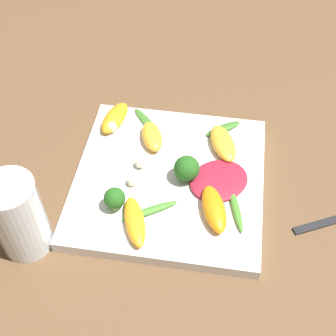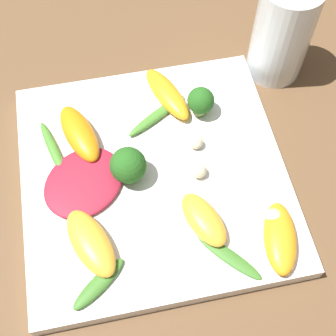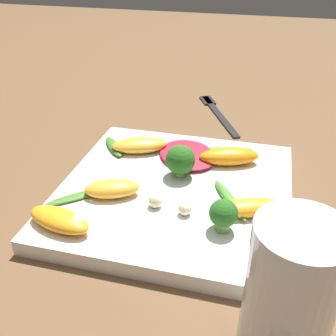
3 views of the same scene
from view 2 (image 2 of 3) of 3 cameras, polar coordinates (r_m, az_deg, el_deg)
ground_plane at (r=0.49m, az=-1.70°, el=-1.51°), size 2.40×2.40×0.00m
plate at (r=0.48m, az=-1.73°, el=-1.00°), size 0.26×0.26×0.02m
drinking_glass at (r=0.55m, az=13.77°, el=15.85°), size 0.06×0.06×0.12m
radicchio_leaf_0 at (r=0.47m, az=-10.26°, el=-1.54°), size 0.11×0.11×0.01m
orange_segment_0 at (r=0.44m, az=13.49°, el=-8.30°), size 0.05×0.08×0.02m
orange_segment_1 at (r=0.49m, az=-10.76°, el=4.15°), size 0.05×0.08×0.02m
orange_segment_2 at (r=0.51m, az=-0.11°, el=9.01°), size 0.05×0.08×0.02m
orange_segment_3 at (r=0.44m, az=4.37°, el=-6.29°), size 0.05×0.07×0.02m
orange_segment_4 at (r=0.44m, az=-9.40°, el=-9.00°), size 0.06×0.08×0.02m
broccoli_floret_0 at (r=0.45m, az=-4.94°, el=0.64°), size 0.04×0.04×0.04m
broccoli_floret_1 at (r=0.50m, az=4.01°, el=8.11°), size 0.03×0.03×0.03m
arugula_sprig_0 at (r=0.44m, az=7.42°, el=-10.64°), size 0.06×0.06×0.00m
arugula_sprig_1 at (r=0.49m, az=-13.68°, el=1.94°), size 0.03×0.08×0.01m
arugula_sprig_2 at (r=0.50m, az=-1.36°, el=6.43°), size 0.07×0.05×0.01m
arugula_sprig_3 at (r=0.43m, az=-8.43°, el=-13.80°), size 0.06×0.05×0.01m
macadamia_nut_0 at (r=0.48m, az=3.42°, el=3.19°), size 0.01×0.01×0.01m
macadamia_nut_1 at (r=0.46m, az=3.76°, el=-0.32°), size 0.02×0.02×0.02m
macadamia_nut_2 at (r=0.45m, az=12.74°, el=-5.94°), size 0.02×0.02×0.02m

